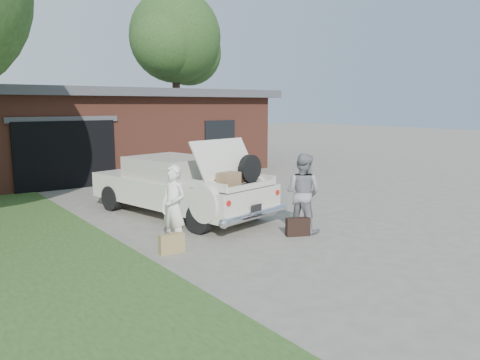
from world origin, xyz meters
TOP-DOWN VIEW (x-y plane):
  - ground at (0.00, 0.00)m, footprint 90.00×90.00m
  - house at (0.98, 11.47)m, footprint 12.80×7.80m
  - tree_right at (7.47, 16.65)m, footprint 5.92×5.15m
  - sedan at (-0.37, 2.60)m, footprint 2.87×5.29m
  - woman_left at (-1.83, 0.23)m, footprint 0.51×0.66m
  - woman_right at (0.99, -0.32)m, footprint 0.89×0.99m
  - suitcase_left at (-2.00, 0.02)m, footprint 0.48×0.20m
  - suitcase_right at (0.66, -0.53)m, footprint 0.52×0.35m

SIDE VIEW (x-z plane):
  - ground at x=0.00m, z-range 0.00..0.00m
  - suitcase_left at x=-2.00m, z-range 0.00..0.36m
  - suitcase_right at x=0.66m, z-range 0.00..0.39m
  - sedan at x=-0.37m, z-range -0.24..1.71m
  - woman_left at x=-1.83m, z-range 0.00..1.60m
  - woman_right at x=0.99m, z-range 0.00..1.69m
  - house at x=0.98m, z-range 0.02..3.32m
  - tree_right at x=7.47m, z-range 1.68..10.75m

